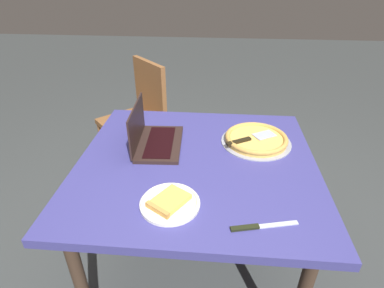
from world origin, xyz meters
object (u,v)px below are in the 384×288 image
object	(u,v)px
table_knife	(257,227)
dining_table	(196,173)
chair_near	(139,114)
pizza_tray	(256,139)
laptop	(153,137)
pizza_plate	(170,203)

from	to	relation	value
table_knife	dining_table	bearing A→B (deg)	-148.39
chair_near	pizza_tray	bearing A→B (deg)	48.97
laptop	chair_near	world-z (taller)	laptop
laptop	pizza_tray	world-z (taller)	laptop
laptop	pizza_plate	bearing A→B (deg)	18.98
dining_table	chair_near	bearing A→B (deg)	-150.52
laptop	table_knife	world-z (taller)	laptop
laptop	table_knife	bearing A→B (deg)	42.29
table_knife	chair_near	bearing A→B (deg)	-149.85
pizza_tray	table_knife	distance (m)	0.60
table_knife	chair_near	world-z (taller)	chair_near
dining_table	chair_near	size ratio (longest dim) A/B	1.23
table_knife	pizza_tray	bearing A→B (deg)	175.40
pizza_plate	table_knife	size ratio (longest dim) A/B	0.95
pizza_plate	chair_near	size ratio (longest dim) A/B	0.26
dining_table	table_knife	bearing A→B (deg)	31.61
dining_table	laptop	distance (m)	0.29
dining_table	pizza_plate	world-z (taller)	pizza_plate
laptop	chair_near	bearing A→B (deg)	-160.50
pizza_plate	chair_near	xyz separation A→B (m)	(-1.20, -0.42, -0.21)
dining_table	table_knife	distance (m)	0.47
laptop	pizza_plate	distance (m)	0.46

